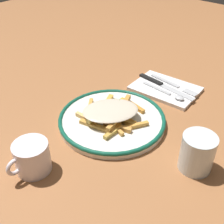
{
  "coord_description": "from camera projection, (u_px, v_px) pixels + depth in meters",
  "views": [
    {
      "loc": [
        0.46,
        0.41,
        0.48
      ],
      "look_at": [
        0.0,
        0.0,
        0.04
      ],
      "focal_mm": 46.03,
      "sensor_mm": 36.0,
      "label": 1
    }
  ],
  "objects": [
    {
      "name": "ground_plane",
      "position": [
        112.0,
        123.0,
        0.78
      ],
      "size": [
        2.6,
        2.6,
        0.0
      ],
      "primitive_type": "plane",
      "color": "#9C6138"
    },
    {
      "name": "plate",
      "position": [
        112.0,
        119.0,
        0.77
      ],
      "size": [
        0.29,
        0.29,
        0.02
      ],
      "color": "white",
      "rests_on": "ground_plane"
    },
    {
      "name": "fries_heap",
      "position": [
        111.0,
        112.0,
        0.76
      ],
      "size": [
        0.19,
        0.2,
        0.04
      ],
      "color": "#D68E43",
      "rests_on": "plate"
    },
    {
      "name": "napkin",
      "position": [
        165.0,
        89.0,
        0.91
      ],
      "size": [
        0.16,
        0.21,
        0.01
      ],
      "primitive_type": "cube",
      "rotation": [
        0.0,
        0.0,
        0.08
      ],
      "color": "white",
      "rests_on": "ground_plane"
    },
    {
      "name": "fork",
      "position": [
        173.0,
        85.0,
        0.92
      ],
      "size": [
        0.03,
        0.18,
        0.01
      ],
      "color": "silver",
      "rests_on": "napkin"
    },
    {
      "name": "knife",
      "position": [
        161.0,
        84.0,
        0.92
      ],
      "size": [
        0.03,
        0.21,
        0.01
      ],
      "color": "black",
      "rests_on": "napkin"
    },
    {
      "name": "spoon",
      "position": [
        170.0,
        94.0,
        0.87
      ],
      "size": [
        0.03,
        0.15,
        0.01
      ],
      "color": "silver",
      "rests_on": "napkin"
    },
    {
      "name": "water_glass",
      "position": [
        197.0,
        153.0,
        0.62
      ],
      "size": [
        0.07,
        0.07,
        0.09
      ],
      "primitive_type": "cylinder",
      "color": "silver",
      "rests_on": "ground_plane"
    },
    {
      "name": "coffee_mug",
      "position": [
        32.0,
        157.0,
        0.62
      ],
      "size": [
        0.1,
        0.08,
        0.07
      ],
      "color": "white",
      "rests_on": "ground_plane"
    }
  ]
}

